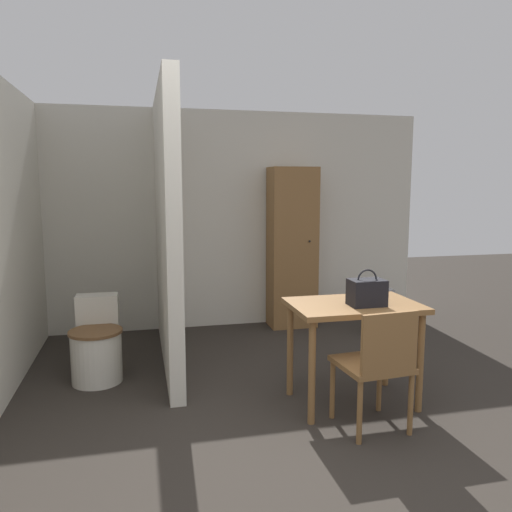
{
  "coord_description": "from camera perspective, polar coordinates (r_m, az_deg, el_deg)",
  "views": [
    {
      "loc": [
        -0.92,
        -2.34,
        1.65
      ],
      "look_at": [
        0.01,
        1.63,
        1.07
      ],
      "focal_mm": 35.0,
      "sensor_mm": 36.0,
      "label": 1
    }
  ],
  "objects": [
    {
      "name": "partition_wall",
      "position": [
        4.68,
        -10.2,
        3.03
      ],
      "size": [
        0.12,
        2.14,
        2.5
      ],
      "color": "beige",
      "rests_on": "ground_plane"
    },
    {
      "name": "toilet",
      "position": [
        4.52,
        -17.74,
        -9.89
      ],
      "size": [
        0.44,
        0.59,
        0.69
      ],
      "color": "silver",
      "rests_on": "ground_plane"
    },
    {
      "name": "handbag",
      "position": [
        3.73,
        12.55,
        -4.05
      ],
      "size": [
        0.26,
        0.18,
        0.27
      ],
      "color": "black",
      "rests_on": "dining_table"
    },
    {
      "name": "dining_table",
      "position": [
        3.83,
        11.1,
        -6.93
      ],
      "size": [
        0.95,
        0.63,
        0.78
      ],
      "color": "brown",
      "rests_on": "ground_plane"
    },
    {
      "name": "space_heater",
      "position": [
        5.9,
        13.86,
        -5.97
      ],
      "size": [
        0.28,
        0.22,
        0.49
      ],
      "color": "#9E9EA3",
      "rests_on": "ground_plane"
    },
    {
      "name": "ground_plane",
      "position": [
        3.01,
        7.63,
        -25.28
      ],
      "size": [
        16.0,
        16.0,
        0.0
      ],
      "primitive_type": "plane",
      "color": "#2D2823"
    },
    {
      "name": "wooden_cabinet",
      "position": [
        5.84,
        4.15,
        0.94
      ],
      "size": [
        0.54,
        0.38,
        1.86
      ],
      "color": "brown",
      "rests_on": "ground_plane"
    },
    {
      "name": "wall_back",
      "position": [
        5.87,
        -4.21,
        4.12
      ],
      "size": [
        4.87,
        0.12,
        2.5
      ],
      "color": "beige",
      "rests_on": "ground_plane"
    },
    {
      "name": "wooden_chair",
      "position": [
        3.49,
        13.66,
        -11.77
      ],
      "size": [
        0.48,
        0.48,
        0.85
      ],
      "rotation": [
        0.0,
        0.0,
        0.08
      ],
      "color": "brown",
      "rests_on": "ground_plane"
    }
  ]
}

